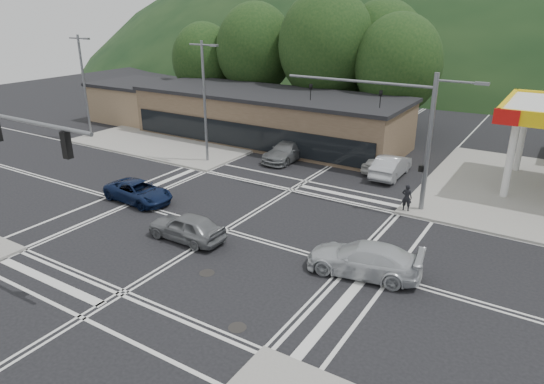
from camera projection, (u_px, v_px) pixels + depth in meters
The scene contains 20 objects.
ground at pixel (225, 230), 26.09m from camera, with size 120.00×120.00×0.00m, color black.
sidewalk_nw at pixel (194, 134), 45.33m from camera, with size 16.00×16.00×0.15m, color gray.
commercial_row at pixel (268, 118), 42.76m from camera, with size 24.00×8.00×4.00m, color brown.
commercial_nw at pixel (140, 102), 50.73m from camera, with size 8.00×7.00×3.60m, color #846B4F.
hill_north at pixel (496, 65), 97.28m from camera, with size 252.00×126.00×140.00m, color black.
tree_n_a at pixel (255, 49), 49.41m from camera, with size 8.00×8.00×11.75m.
tree_n_b at pixel (326, 45), 45.22m from camera, with size 9.00×9.00×12.98m.
tree_n_c at pixel (398, 64), 42.24m from camera, with size 7.60×7.60×10.87m.
tree_n_d at pixel (204, 60), 52.05m from camera, with size 6.80×6.80×9.76m.
tree_n_e at pixel (382, 51), 46.65m from camera, with size 8.40×8.40×11.98m.
streetlight_nw at pixel (205, 97), 35.55m from camera, with size 2.50×0.25×9.00m.
streetlight_w at pixel (84, 82), 42.22m from camera, with size 2.50×0.25×9.00m.
signal_mast_ne at pixel (408, 124), 27.32m from camera, with size 11.65×0.30×8.00m.
car_blue_west at pixel (138, 192), 29.71m from camera, with size 2.13×4.62×1.29m, color #0D1A3B.
car_grey_center at pixel (187, 227), 24.81m from camera, with size 1.71×4.25×1.45m, color slate.
car_silver_east at pixel (364, 259), 21.64m from camera, with size 2.08×5.12×1.49m, color silver.
car_queue_a at pixel (391, 166), 34.00m from camera, with size 1.65×4.74×1.56m, color #A9ACB0.
car_queue_b at pixel (383, 162), 35.08m from camera, with size 1.65×4.11×1.40m, color #B3B4B0.
car_northbound at pixel (288, 151), 37.63m from camera, with size 2.09×5.14×1.49m, color slate.
pedestrian at pixel (407, 197), 27.98m from camera, with size 0.59×0.38×1.60m, color black.
Camera 1 is at (14.63, -18.67, 11.36)m, focal length 32.00 mm.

